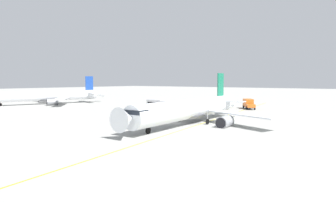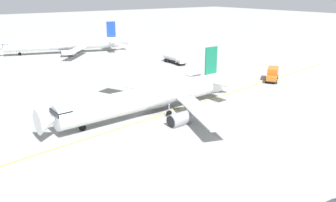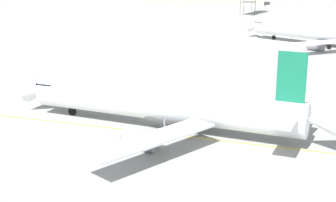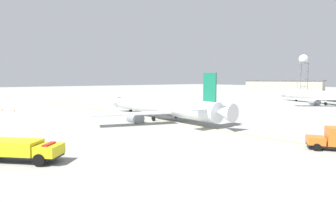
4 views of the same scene
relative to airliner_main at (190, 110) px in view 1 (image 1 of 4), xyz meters
name	(u,v)px [view 1 (image 1 of 4)]	position (x,y,z in m)	size (l,w,h in m)	color
ground_plane	(176,123)	(-1.48, 2.56, -2.87)	(600.00, 600.00, 0.00)	gray
airliner_main	(190,110)	(0.00, 0.00, 0.00)	(41.38, 36.22, 10.95)	silver
airliner_secondary	(47,96)	(8.70, 70.25, 0.12)	(44.13, 33.24, 10.68)	white
fuel_tanker_truck	(157,101)	(29.80, 33.50, -1.30)	(2.81, 9.13, 2.87)	#232326
catering_truck_truck	(249,104)	(37.45, 2.29, -1.22)	(7.24, 6.04, 3.10)	#232326
taxiway_centreline	(186,129)	(-5.79, -2.84, -2.87)	(142.97, 18.27, 0.01)	yellow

